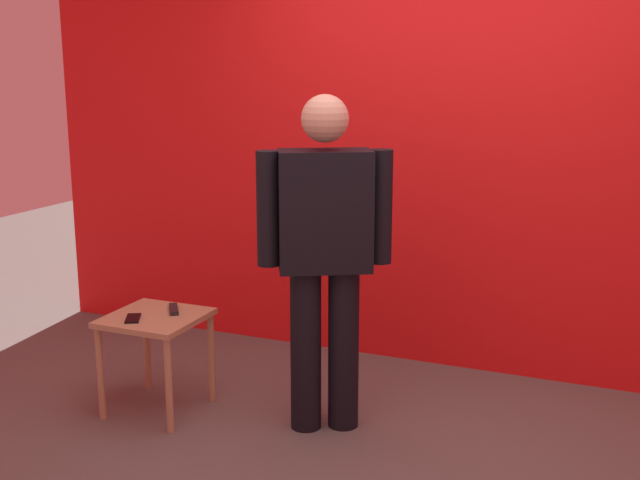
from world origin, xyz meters
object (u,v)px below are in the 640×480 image
object	(u,v)px
side_table	(156,331)
cell_phone	(133,318)
standing_person	(325,247)
tv_remote	(174,309)

from	to	relation	value
side_table	cell_phone	distance (m)	0.15
standing_person	cell_phone	xyz separation A→B (m)	(-0.95, -0.26, -0.40)
cell_phone	tv_remote	distance (m)	0.23
side_table	cell_phone	world-z (taller)	cell_phone
side_table	tv_remote	world-z (taller)	tv_remote
cell_phone	tv_remote	world-z (taller)	tv_remote
standing_person	cell_phone	size ratio (longest dim) A/B	11.56
cell_phone	tv_remote	bearing A→B (deg)	30.47
standing_person	tv_remote	world-z (taller)	standing_person
side_table	cell_phone	size ratio (longest dim) A/B	3.64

